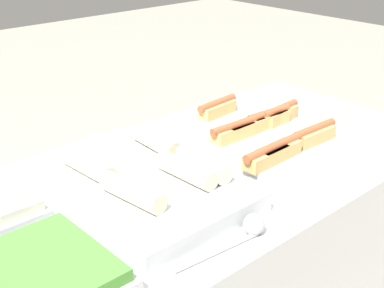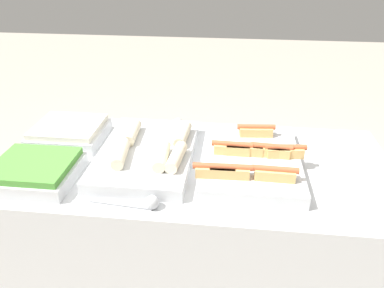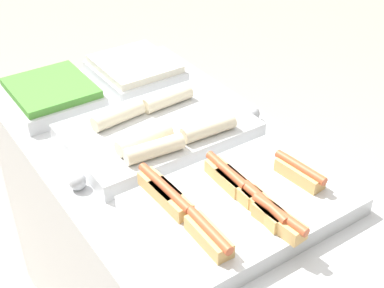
{
  "view_description": "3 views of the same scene",
  "coord_description": "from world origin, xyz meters",
  "px_view_note": "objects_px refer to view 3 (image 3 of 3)",
  "views": [
    {
      "loc": [
        -0.84,
        -0.91,
        1.5
      ],
      "look_at": [
        -0.02,
        0.0,
        0.95
      ],
      "focal_mm": 50.0,
      "sensor_mm": 36.0,
      "label": 1
    },
    {
      "loc": [
        0.12,
        -1.23,
        1.63
      ],
      "look_at": [
        -0.02,
        0.0,
        0.95
      ],
      "focal_mm": 35.0,
      "sensor_mm": 36.0,
      "label": 2
    },
    {
      "loc": [
        0.95,
        -0.66,
        1.76
      ],
      "look_at": [
        -0.02,
        0.0,
        0.95
      ],
      "focal_mm": 50.0,
      "sensor_mm": 36.0,
      "label": 3
    }
  ],
  "objects_px": {
    "serving_spoon_near": "(74,179)",
    "serving_spoon_far": "(249,112)",
    "tray_hotdogs": "(241,204)",
    "tray_wraps": "(158,130)",
    "tray_side_front": "(52,95)",
    "tray_side_back": "(135,71)"
  },
  "relations": [
    {
      "from": "tray_hotdogs",
      "to": "tray_wraps",
      "type": "distance_m",
      "value": 0.39
    },
    {
      "from": "tray_hotdogs",
      "to": "tray_side_front",
      "type": "xyz_separation_m",
      "value": [
        -0.76,
        -0.17,
        0.0
      ]
    },
    {
      "from": "tray_wraps",
      "to": "tray_side_front",
      "type": "relative_size",
      "value": 1.82
    },
    {
      "from": "tray_hotdogs",
      "to": "serving_spoon_far",
      "type": "xyz_separation_m",
      "value": [
        -0.34,
        0.3,
        -0.01
      ]
    },
    {
      "from": "serving_spoon_near",
      "to": "tray_wraps",
      "type": "bearing_deg",
      "value": 101.3
    },
    {
      "from": "tray_side_front",
      "to": "serving_spoon_far",
      "type": "xyz_separation_m",
      "value": [
        0.42,
        0.48,
        -0.02
      ]
    },
    {
      "from": "tray_wraps",
      "to": "serving_spoon_near",
      "type": "height_order",
      "value": "tray_wraps"
    },
    {
      "from": "tray_side_front",
      "to": "tray_side_back",
      "type": "bearing_deg",
      "value": 90.0
    },
    {
      "from": "tray_side_front",
      "to": "tray_wraps",
      "type": "bearing_deg",
      "value": 25.73
    },
    {
      "from": "serving_spoon_near",
      "to": "serving_spoon_far",
      "type": "relative_size",
      "value": 1.05
    },
    {
      "from": "tray_hotdogs",
      "to": "tray_wraps",
      "type": "xyz_separation_m",
      "value": [
        -0.39,
        0.0,
        -0.0
      ]
    },
    {
      "from": "tray_side_back",
      "to": "tray_hotdogs",
      "type": "bearing_deg",
      "value": -9.97
    },
    {
      "from": "serving_spoon_far",
      "to": "tray_wraps",
      "type": "bearing_deg",
      "value": -100.31
    },
    {
      "from": "tray_wraps",
      "to": "tray_side_back",
      "type": "relative_size",
      "value": 1.82
    },
    {
      "from": "tray_side_back",
      "to": "tray_side_front",
      "type": "bearing_deg",
      "value": -90.0
    },
    {
      "from": "tray_side_front",
      "to": "serving_spoon_near",
      "type": "height_order",
      "value": "tray_side_front"
    },
    {
      "from": "tray_wraps",
      "to": "serving_spoon_far",
      "type": "height_order",
      "value": "tray_wraps"
    },
    {
      "from": "serving_spoon_far",
      "to": "tray_side_back",
      "type": "bearing_deg",
      "value": -158.3
    },
    {
      "from": "tray_wraps",
      "to": "tray_side_front",
      "type": "distance_m",
      "value": 0.41
    },
    {
      "from": "tray_wraps",
      "to": "serving_spoon_far",
      "type": "bearing_deg",
      "value": 79.69
    },
    {
      "from": "tray_side_front",
      "to": "tray_side_back",
      "type": "xyz_separation_m",
      "value": [
        0.0,
        0.31,
        0.0
      ]
    },
    {
      "from": "tray_side_back",
      "to": "serving_spoon_far",
      "type": "height_order",
      "value": "tray_side_back"
    }
  ]
}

